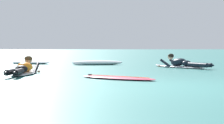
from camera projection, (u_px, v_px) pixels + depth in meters
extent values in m
plane|color=#387A75|center=(133.00, 63.00, 17.32)|extent=(120.00, 120.00, 0.00)
ellipsoid|color=silver|center=(25.00, 73.00, 10.42)|extent=(0.56, 2.00, 0.07)
ellipsoid|color=silver|center=(32.00, 70.00, 11.36)|extent=(0.19, 0.20, 0.06)
ellipsoid|color=orange|center=(25.00, 67.00, 10.47)|extent=(0.42, 0.74, 0.35)
ellipsoid|color=black|center=(21.00, 69.00, 10.05)|extent=(0.35, 0.29, 0.20)
cylinder|color=black|center=(12.00, 72.00, 9.48)|extent=(0.21, 0.86, 0.14)
ellipsoid|color=black|center=(6.00, 73.00, 9.05)|extent=(0.10, 0.22, 0.08)
cylinder|color=black|center=(19.00, 72.00, 9.47)|extent=(0.17, 0.86, 0.14)
ellipsoid|color=black|center=(15.00, 73.00, 9.05)|extent=(0.10, 0.22, 0.08)
cylinder|color=black|center=(21.00, 69.00, 10.87)|extent=(0.10, 0.62, 0.35)
sphere|color=tan|center=(24.00, 72.00, 11.27)|extent=(0.09, 0.09, 0.09)
cylinder|color=black|center=(36.00, 69.00, 10.85)|extent=(0.10, 0.62, 0.35)
sphere|color=tan|center=(39.00, 72.00, 11.23)|extent=(0.09, 0.09, 0.09)
sphere|color=tan|center=(29.00, 60.00, 10.88)|extent=(0.21, 0.21, 0.21)
ellipsoid|color=#47331E|center=(28.00, 59.00, 10.86)|extent=(0.22, 0.20, 0.16)
ellipsoid|color=silver|center=(179.00, 67.00, 13.56)|extent=(1.76, 2.19, 0.07)
ellipsoid|color=silver|center=(158.00, 65.00, 14.45)|extent=(0.28, 0.28, 0.06)
ellipsoid|color=black|center=(178.00, 62.00, 13.60)|extent=(0.71, 0.78, 0.35)
ellipsoid|color=black|center=(187.00, 63.00, 13.28)|extent=(0.44, 0.42, 0.20)
cylinder|color=black|center=(198.00, 65.00, 12.77)|extent=(0.56, 0.79, 0.14)
ellipsoid|color=black|center=(207.00, 65.00, 12.41)|extent=(0.21, 0.24, 0.08)
cylinder|color=black|center=(201.00, 65.00, 12.86)|extent=(0.63, 0.75, 0.14)
ellipsoid|color=black|center=(211.00, 65.00, 12.53)|extent=(0.21, 0.24, 0.08)
cylinder|color=black|center=(167.00, 64.00, 13.77)|extent=(0.43, 0.56, 0.35)
sphere|color=tan|center=(159.00, 66.00, 14.10)|extent=(0.09, 0.09, 0.09)
cylinder|color=black|center=(176.00, 64.00, 14.01)|extent=(0.43, 0.56, 0.35)
sphere|color=tan|center=(168.00, 66.00, 14.32)|extent=(0.09, 0.09, 0.09)
sphere|color=tan|center=(171.00, 57.00, 13.91)|extent=(0.21, 0.21, 0.21)
ellipsoid|color=black|center=(171.00, 56.00, 13.89)|extent=(0.29, 0.29, 0.16)
ellipsoid|color=#E54C66|center=(118.00, 78.00, 8.97)|extent=(1.94, 1.57, 0.07)
cube|color=orange|center=(118.00, 76.00, 8.97)|extent=(1.41, 0.97, 0.01)
cone|color=black|center=(90.00, 77.00, 9.42)|extent=(0.14, 0.14, 0.16)
ellipsoid|color=white|center=(31.00, 62.00, 16.29)|extent=(1.92, 1.34, 0.14)
ellipsoid|color=white|center=(41.00, 63.00, 16.27)|extent=(0.75, 0.70, 0.10)
ellipsoid|color=white|center=(19.00, 63.00, 16.39)|extent=(0.69, 0.51, 0.08)
ellipsoid|color=white|center=(98.00, 63.00, 15.47)|extent=(2.13, 0.83, 0.19)
ellipsoid|color=white|center=(110.00, 63.00, 15.63)|extent=(0.75, 0.27, 0.13)
ellipsoid|color=white|center=(82.00, 64.00, 15.31)|extent=(0.78, 0.41, 0.11)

